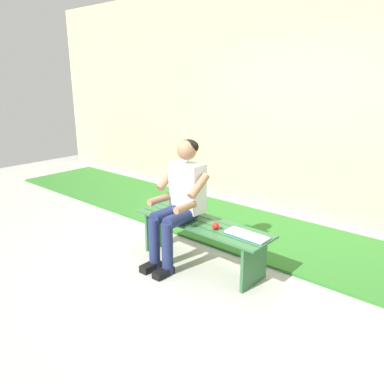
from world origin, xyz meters
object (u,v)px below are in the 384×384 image
object	(u,v)px
person_seated	(180,198)
book_open	(246,235)
bench_near	(202,233)
apple	(216,226)

from	to	relation	value
person_seated	book_open	bearing A→B (deg)	-172.76
bench_near	book_open	world-z (taller)	book_open
bench_near	book_open	distance (m)	0.55
person_seated	book_open	world-z (taller)	person_seated
person_seated	apple	bearing A→B (deg)	-174.27
apple	book_open	bearing A→B (deg)	-170.74
bench_near	book_open	size ratio (longest dim) A/B	3.64
person_seated	bench_near	bearing A→B (deg)	-153.73
bench_near	person_seated	size ratio (longest dim) A/B	1.20
person_seated	apple	world-z (taller)	person_seated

